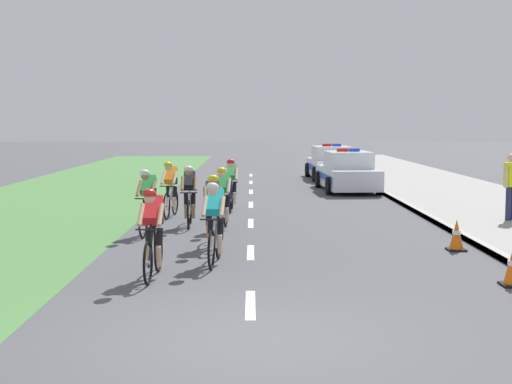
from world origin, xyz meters
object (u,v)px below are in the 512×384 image
cyclist_eighth (171,188)px  police_car_second (331,164)px  cyclist_third (213,210)px  cyclist_seventh (231,184)px  cyclist_fifth (189,195)px  cyclist_second (215,222)px  spectator_closest (511,182)px  cyclist_lead (153,232)px  traffic_cone_near (456,235)px  police_car_nearest (347,173)px  cyclist_fourth (148,201)px  cyclist_sixth (223,198)px

cyclist_eighth → police_car_second: (5.79, 12.57, -0.11)m
cyclist_third → cyclist_seventh: same height
cyclist_seventh → police_car_second: size_ratio=0.39×
cyclist_third → cyclist_fifth: (-0.74, 2.91, 0.00)m
cyclist_second → cyclist_eighth: bearing=103.5°
cyclist_second → spectator_closest: spectator_closest is taller
cyclist_lead → cyclist_fifth: size_ratio=1.00×
cyclist_lead → cyclist_third: bearing=73.8°
spectator_closest → police_car_second: bearing=101.8°
traffic_cone_near → police_car_second: bearing=91.8°
cyclist_third → traffic_cone_near: size_ratio=2.69×
cyclist_eighth → police_car_second: 13.84m
cyclist_lead → police_car_nearest: (5.23, 14.66, -0.11)m
cyclist_seventh → spectator_closest: bearing=-21.1°
cyclist_fourth → cyclist_seventh: size_ratio=1.00×
cyclist_lead → traffic_cone_near: 6.30m
cyclist_second → cyclist_seventh: size_ratio=1.00×
cyclist_fifth → cyclist_seventh: (0.95, 2.98, 0.00)m
cyclist_third → traffic_cone_near: bearing=-4.5°
cyclist_seventh → traffic_cone_near: size_ratio=2.69×
cyclist_third → cyclist_seventh: size_ratio=1.00×
cyclist_eighth → police_car_nearest: 9.23m
cyclist_third → spectator_closest: size_ratio=1.03×
police_car_nearest → cyclist_fifth: bearing=-120.0°
cyclist_fourth → cyclist_sixth: (1.69, 0.71, 0.00)m
cyclist_third → police_car_second: bearing=75.7°
cyclist_second → cyclist_fourth: bearing=117.0°
cyclist_second → cyclist_third: bearing=94.3°
cyclist_second → police_car_nearest: police_car_nearest is taller
cyclist_second → cyclist_sixth: bearing=90.2°
cyclist_fifth → cyclist_seventh: 3.13m
cyclist_third → cyclist_sixth: same height
cyclist_fifth → traffic_cone_near: size_ratio=2.69×
cyclist_eighth → police_car_second: bearing=65.3°
traffic_cone_near → spectator_closest: (2.38, 3.54, 0.77)m
cyclist_fifth → police_car_nearest: size_ratio=0.39×
cyclist_fourth → police_car_second: bearing=69.0°
police_car_nearest → spectator_closest: (2.92, -8.64, 0.40)m
cyclist_lead → cyclist_seventh: same height
cyclist_sixth → cyclist_eighth: 2.74m
cyclist_fourth → spectator_closest: spectator_closest is taller
cyclist_fifth → cyclist_eighth: bearing=111.3°
cyclist_second → cyclist_fourth: 3.75m
cyclist_seventh → cyclist_eighth: 2.06m
traffic_cone_near → cyclist_fourth: bearing=163.0°
cyclist_lead → cyclist_sixth: (0.95, 5.19, 0.00)m
cyclist_fourth → cyclist_fifth: (0.83, 1.30, 0.00)m
cyclist_third → cyclist_fifth: size_ratio=1.00×
cyclist_seventh → cyclist_eighth: size_ratio=1.00×
cyclist_lead → cyclist_third: 2.99m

